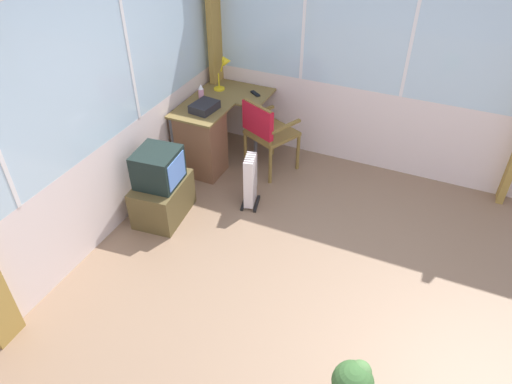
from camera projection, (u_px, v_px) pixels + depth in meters
ground at (328, 313)px, 4.00m from camera, size 5.67×5.60×0.06m
north_window_panel at (77, 124)px, 3.98m from camera, size 4.67×0.07×2.54m
east_window_panel at (407, 68)px, 4.93m from camera, size 0.07×4.60×2.54m
curtain_corner at (216, 45)px, 5.59m from camera, size 0.25×0.07×2.44m
desk at (203, 139)px, 5.43m from camera, size 1.15×0.84×0.78m
desk_lamp at (225, 68)px, 5.53m from camera, size 0.23×0.20×0.39m
tv_remote at (255, 94)px, 5.53m from camera, size 0.12×0.15×0.02m
spray_bottle at (201, 94)px, 5.32m from camera, size 0.06×0.06×0.22m
paper_tray at (204, 107)px, 5.19m from camera, size 0.33×0.27×0.09m
wooden_armchair at (264, 128)px, 5.28m from camera, size 0.64×0.64×0.90m
tv_on_stand at (161, 188)px, 4.79m from camera, size 0.68×0.51×0.78m
space_heater at (251, 180)px, 4.97m from camera, size 0.33×0.23×0.61m
potted_plant at (353, 384)px, 3.19m from camera, size 0.29×0.29×0.42m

